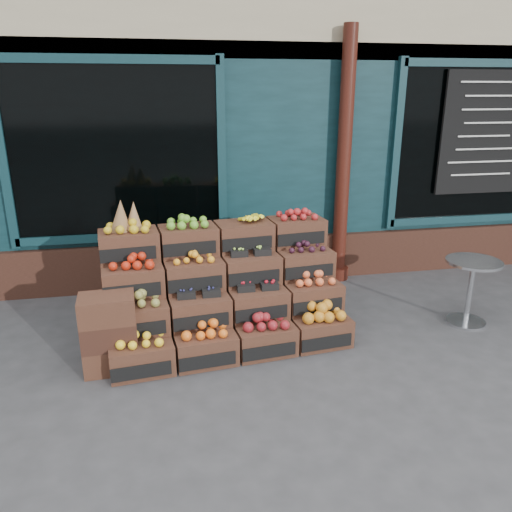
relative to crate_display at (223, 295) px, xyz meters
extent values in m
plane|color=#39393B|center=(0.55, -0.69, -0.45)|extent=(60.00, 60.00, 0.00)
cube|color=#0F2D33|center=(0.55, 4.51, 1.95)|extent=(12.00, 6.00, 4.80)
cube|color=#0F2D33|center=(0.55, 1.56, 1.05)|extent=(12.00, 0.12, 3.00)
cube|color=#361D15|center=(0.55, 1.49, -0.15)|extent=(12.00, 0.18, 0.60)
cube|color=black|center=(-1.05, 1.49, 1.30)|extent=(2.40, 0.06, 2.00)
cube|color=black|center=(3.75, 1.49, 1.30)|extent=(2.40, 0.06, 2.00)
cylinder|color=#3E160E|center=(1.75, 1.36, 1.15)|extent=(0.18, 0.18, 3.20)
cube|color=black|center=(3.75, 1.41, 1.45)|extent=(1.30, 0.04, 1.60)
cube|color=#48291C|center=(-0.82, -0.57, -0.31)|extent=(0.61, 0.45, 0.28)
cube|color=black|center=(-0.80, -0.77, -0.34)|extent=(0.52, 0.07, 0.13)
cube|color=yellow|center=(-0.82, -0.57, -0.12)|extent=(0.48, 0.35, 0.09)
cube|color=#48291C|center=(-0.24, -0.50, -0.31)|extent=(0.61, 0.45, 0.28)
cube|color=black|center=(-0.21, -0.71, -0.34)|extent=(0.52, 0.07, 0.13)
cube|color=orange|center=(-0.24, -0.50, -0.12)|extent=(0.48, 0.35, 0.10)
cube|color=#48291C|center=(0.35, -0.44, -0.31)|extent=(0.61, 0.45, 0.28)
cube|color=black|center=(0.37, -0.65, -0.34)|extent=(0.52, 0.07, 0.13)
cube|color=maroon|center=(0.35, -0.44, -0.11)|extent=(0.48, 0.35, 0.11)
cube|color=#48291C|center=(0.94, -0.37, -0.31)|extent=(0.61, 0.45, 0.28)
cube|color=black|center=(0.96, -0.58, -0.34)|extent=(0.52, 0.07, 0.13)
cube|color=#C3781C|center=(0.94, -0.37, -0.10)|extent=(0.48, 0.35, 0.13)
cube|color=#48291C|center=(-0.85, -0.33, -0.03)|extent=(0.61, 0.45, 0.28)
cube|color=black|center=(-0.83, -0.53, -0.05)|extent=(0.52, 0.07, 0.13)
cube|color=olive|center=(-0.85, -0.33, 0.16)|extent=(0.48, 0.35, 0.10)
cube|color=#48291C|center=(-0.26, -0.26, -0.03)|extent=(0.61, 0.45, 0.28)
cube|color=black|center=(-0.24, -0.47, -0.05)|extent=(0.52, 0.07, 0.13)
cube|color=navy|center=(-0.26, -0.26, 0.13)|extent=(0.48, 0.35, 0.03)
cube|color=#48291C|center=(0.33, -0.20, -0.03)|extent=(0.61, 0.45, 0.28)
cube|color=black|center=(0.35, -0.41, -0.05)|extent=(0.52, 0.07, 0.13)
cube|color=#A7121F|center=(0.33, -0.20, 0.14)|extent=(0.48, 0.35, 0.04)
cube|color=#48291C|center=(0.91, -0.14, -0.03)|extent=(0.61, 0.45, 0.28)
cube|color=black|center=(0.94, -0.34, -0.05)|extent=(0.52, 0.07, 0.13)
cube|color=orange|center=(0.91, -0.14, 0.16)|extent=(0.48, 0.35, 0.09)
cube|color=#48291C|center=(-0.87, -0.09, 0.26)|extent=(0.61, 0.45, 0.28)
cube|color=black|center=(-0.85, -0.30, 0.23)|extent=(0.52, 0.07, 0.13)
cube|color=#B1220E|center=(-0.87, -0.09, 0.45)|extent=(0.48, 0.35, 0.10)
cube|color=#48291C|center=(-0.29, -0.02, 0.26)|extent=(0.61, 0.45, 0.28)
cube|color=black|center=(-0.26, -0.23, 0.23)|extent=(0.52, 0.07, 0.13)
cube|color=orange|center=(-0.29, -0.02, 0.44)|extent=(0.48, 0.35, 0.08)
cube|color=#48291C|center=(0.30, 0.04, 0.26)|extent=(0.61, 0.45, 0.28)
cube|color=black|center=(0.32, -0.17, 0.23)|extent=(0.52, 0.07, 0.13)
cube|color=#98C64C|center=(0.30, 0.04, 0.42)|extent=(0.48, 0.35, 0.03)
cube|color=#48291C|center=(0.89, 0.10, 0.26)|extent=(0.61, 0.45, 0.28)
cube|color=black|center=(0.91, -0.10, 0.23)|extent=(0.52, 0.07, 0.13)
cube|color=#2F1220|center=(0.89, 0.10, 0.44)|extent=(0.48, 0.35, 0.07)
cube|color=#48291C|center=(-0.90, 0.15, 0.54)|extent=(0.61, 0.45, 0.28)
cube|color=black|center=(-0.88, -0.06, 0.51)|extent=(0.52, 0.07, 0.13)
cube|color=gold|center=(-0.90, 0.15, 0.73)|extent=(0.48, 0.35, 0.10)
cube|color=#48291C|center=(-0.31, 0.22, 0.54)|extent=(0.61, 0.45, 0.28)
cube|color=black|center=(-0.29, 0.01, 0.51)|extent=(0.52, 0.07, 0.13)
cube|color=#62A42C|center=(-0.31, 0.22, 0.73)|extent=(0.48, 0.35, 0.10)
cube|color=#48291C|center=(0.27, 0.28, 0.54)|extent=(0.61, 0.45, 0.28)
cube|color=black|center=(0.30, 0.07, 0.51)|extent=(0.52, 0.07, 0.13)
cube|color=yellow|center=(0.27, 0.28, 0.73)|extent=(0.48, 0.35, 0.09)
cube|color=#48291C|center=(0.86, 0.34, 0.54)|extent=(0.61, 0.45, 0.28)
cube|color=black|center=(0.88, 0.13, 0.51)|extent=(0.52, 0.07, 0.13)
cube|color=#AC2223|center=(0.86, 0.34, 0.73)|extent=(0.48, 0.35, 0.08)
cube|color=#361D15|center=(0.03, -0.23, -0.31)|extent=(2.37, 0.64, 0.28)
cube|color=#361D15|center=(0.01, 0.01, -0.17)|extent=(2.37, 0.64, 0.57)
cube|color=#361D15|center=(-0.02, 0.25, -0.03)|extent=(2.37, 0.64, 0.85)
cone|color=olive|center=(-0.95, 0.15, 0.85)|extent=(0.20, 0.20, 0.33)
cone|color=olive|center=(-0.83, 0.20, 0.83)|extent=(0.17, 0.17, 0.28)
cube|color=#48291C|center=(-1.09, -0.47, -0.33)|extent=(0.50, 0.36, 0.24)
cube|color=#361D15|center=(-1.09, -0.47, -0.09)|extent=(0.50, 0.36, 0.24)
cube|color=#48291C|center=(-1.09, -0.47, 0.15)|extent=(0.50, 0.36, 0.24)
cylinder|color=silver|center=(2.67, -0.23, -0.44)|extent=(0.43, 0.43, 0.03)
cylinder|color=silver|center=(2.67, -0.23, -0.09)|extent=(0.06, 0.06, 0.70)
cylinder|color=silver|center=(2.67, -0.23, 0.26)|extent=(0.58, 0.58, 0.03)
imported|color=#1E6930|center=(-1.52, 2.02, 0.54)|extent=(0.75, 0.52, 1.99)
camera|label=1|loc=(-0.57, -4.70, 2.00)|focal=35.00mm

